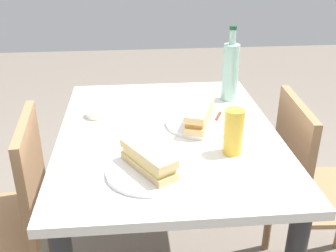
% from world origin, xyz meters
% --- Properties ---
extents(dining_table, '(1.01, 0.78, 0.77)m').
position_xyz_m(dining_table, '(0.00, 0.00, 0.63)').
color(dining_table, silver).
rests_on(dining_table, ground).
extents(chair_far, '(0.42, 0.42, 0.85)m').
position_xyz_m(chair_far, '(-0.01, 0.59, 0.49)').
color(chair_far, '#936B47').
rests_on(chair_far, ground).
extents(chair_near, '(0.43, 0.43, 0.85)m').
position_xyz_m(chair_near, '(0.07, -0.59, 0.49)').
color(chair_near, '#936B47').
rests_on(chair_near, ground).
extents(plate_near, '(0.26, 0.26, 0.01)m').
position_xyz_m(plate_near, '(-0.04, 0.12, 0.77)').
color(plate_near, white).
rests_on(plate_near, dining_table).
extents(baguette_sandwich_near, '(0.27, 0.15, 0.07)m').
position_xyz_m(baguette_sandwich_near, '(-0.04, 0.12, 0.81)').
color(baguette_sandwich_near, '#DBB77A').
rests_on(baguette_sandwich_near, plate_near).
extents(knife_near, '(0.17, 0.08, 0.01)m').
position_xyz_m(knife_near, '(-0.03, 0.18, 0.78)').
color(knife_near, silver).
rests_on(knife_near, plate_near).
extents(plate_far, '(0.26, 0.26, 0.01)m').
position_xyz_m(plate_far, '(0.28, -0.08, 0.77)').
color(plate_far, white).
rests_on(plate_far, dining_table).
extents(baguette_sandwich_far, '(0.21, 0.17, 0.07)m').
position_xyz_m(baguette_sandwich_far, '(0.28, -0.08, 0.81)').
color(baguette_sandwich_far, '#DBB77A').
rests_on(baguette_sandwich_far, plate_far).
extents(knife_far, '(0.14, 0.13, 0.01)m').
position_xyz_m(knife_far, '(0.24, -0.04, 0.78)').
color(knife_far, silver).
rests_on(knife_far, plate_far).
extents(water_bottle, '(0.07, 0.07, 0.31)m').
position_xyz_m(water_bottle, '(-0.28, 0.29, 0.89)').
color(water_bottle, '#99C6B7').
rests_on(water_bottle, dining_table).
extents(beer_glass, '(0.06, 0.06, 0.15)m').
position_xyz_m(beer_glass, '(0.18, 0.19, 0.84)').
color(beer_glass, gold).
rests_on(beer_glass, dining_table).
extents(olive_bowl, '(0.09, 0.09, 0.03)m').
position_xyz_m(olive_bowl, '(-0.15, -0.26, 0.78)').
color(olive_bowl, silver).
rests_on(olive_bowl, dining_table).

